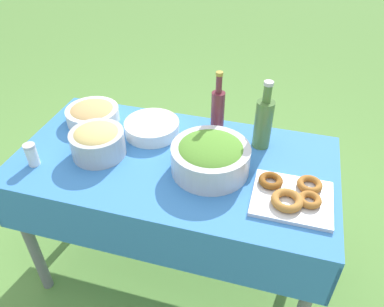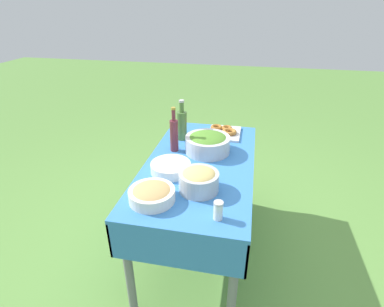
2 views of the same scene
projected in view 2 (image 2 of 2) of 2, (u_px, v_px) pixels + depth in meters
ground_plane at (199, 245)px, 2.31m from camera, size 14.00×14.00×0.00m
picnic_table at (200, 176)px, 2.02m from camera, size 1.34×0.70×0.74m
salad_bowl at (208, 143)px, 2.08m from camera, size 0.31×0.31×0.13m
pasta_bowl at (199, 180)px, 1.66m from camera, size 0.23×0.23×0.13m
donut_platter at (224, 132)px, 2.37m from camera, size 0.29×0.26×0.05m
plate_stack at (171, 167)px, 1.85m from camera, size 0.25×0.25×0.06m
olive_oil_bottle at (182, 124)px, 2.24m from camera, size 0.08×0.08×0.31m
wine_bottle at (174, 134)px, 2.07m from camera, size 0.06×0.06×0.32m
bread_bowl at (152, 194)px, 1.58m from camera, size 0.25×0.25×0.08m
salt_shaker at (218, 210)px, 1.45m from camera, size 0.05×0.05×0.10m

